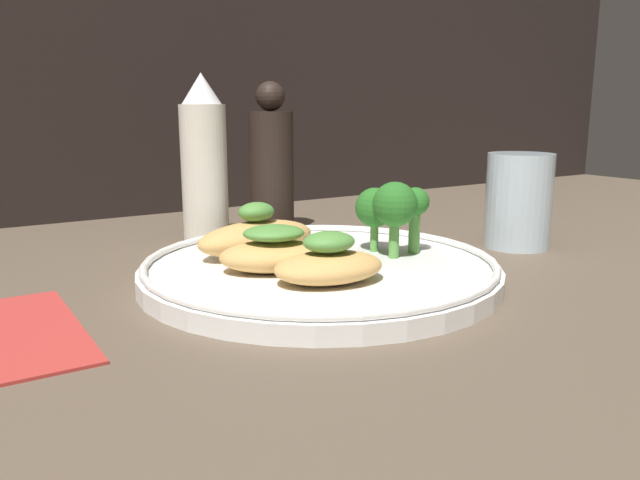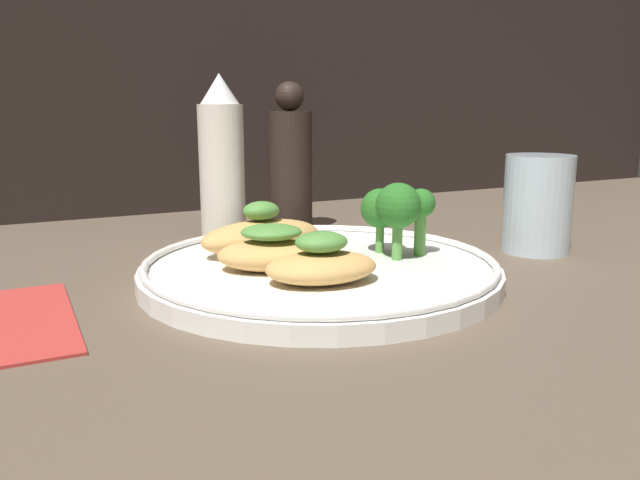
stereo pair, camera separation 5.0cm
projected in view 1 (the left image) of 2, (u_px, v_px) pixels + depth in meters
ground_plane at (320, 287)px, 50.74cm from camera, size 180.00×180.00×1.00cm
plate at (320, 269)px, 50.42cm from camera, size 28.89×28.89×2.00cm
grilled_meat_front at (329, 263)px, 44.89cm from camera, size 8.99×6.76×3.74cm
grilled_meat_middle at (274, 252)px, 47.76cm from camera, size 9.68×7.81×3.63cm
grilled_meat_back at (257, 236)px, 53.14cm from camera, size 11.41×6.09×4.57cm
broccoli_bunch at (391, 207)px, 52.72cm from camera, size 5.69×6.39×6.43cm
sauce_bottle at (204, 162)px, 64.06cm from camera, size 4.72×4.72×17.19cm
pepper_grinder at (271, 166)px, 68.33cm from camera, size 4.88×4.88×16.53cm
drinking_glass at (521, 201)px, 61.70cm from camera, size 6.46×6.46×9.38cm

